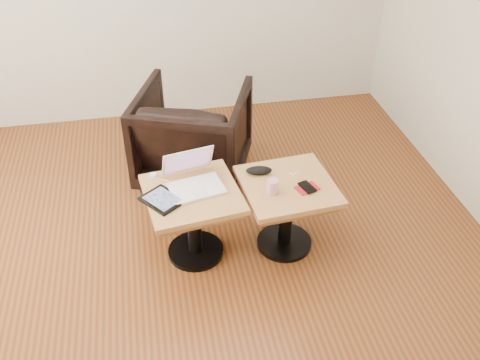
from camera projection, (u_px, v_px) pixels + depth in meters
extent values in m
cube|color=#592813|center=(177.00, 278.00, 3.52)|extent=(4.50, 4.50, 0.01)
cylinder|color=black|center=(196.00, 251.00, 3.70)|extent=(0.38, 0.38, 0.03)
cylinder|color=black|center=(194.00, 224.00, 3.55)|extent=(0.10, 0.10, 0.46)
cube|color=brown|center=(192.00, 199.00, 3.43)|extent=(0.61, 0.61, 0.04)
cube|color=#AB6F43|center=(192.00, 194.00, 3.41)|extent=(0.66, 0.66, 0.04)
cylinder|color=black|center=(284.00, 242.00, 3.77)|extent=(0.38, 0.38, 0.03)
cylinder|color=black|center=(286.00, 215.00, 3.62)|extent=(0.10, 0.10, 0.46)
cube|color=brown|center=(288.00, 191.00, 3.50)|extent=(0.58, 0.58, 0.04)
cube|color=#AB6F43|center=(288.00, 186.00, 3.47)|extent=(0.64, 0.64, 0.04)
cube|color=white|center=(197.00, 189.00, 3.41)|extent=(0.38, 0.30, 0.02)
cube|color=silver|center=(195.00, 184.00, 3.43)|extent=(0.29, 0.17, 0.00)
cube|color=silver|center=(200.00, 193.00, 3.35)|extent=(0.10, 0.08, 0.00)
cube|color=white|center=(188.00, 161.00, 3.46)|extent=(0.35, 0.16, 0.21)
cube|color=#963636|center=(188.00, 161.00, 3.46)|extent=(0.31, 0.14, 0.17)
cube|color=black|center=(162.00, 200.00, 3.32)|extent=(0.31, 0.32, 0.02)
cube|color=#191E38|center=(162.00, 199.00, 3.31)|extent=(0.25, 0.26, 0.00)
cube|color=white|center=(153.00, 176.00, 3.51)|extent=(0.05, 0.05, 0.02)
ellipsoid|color=black|center=(259.00, 170.00, 3.54)|extent=(0.18, 0.10, 0.05)
cylinder|color=#C24165|center=(272.00, 187.00, 3.36)|extent=(0.09, 0.09, 0.10)
sphere|color=white|center=(293.00, 175.00, 3.53)|extent=(0.01, 0.01, 0.01)
sphere|color=white|center=(295.00, 173.00, 3.54)|extent=(0.01, 0.01, 0.01)
sphere|color=white|center=(291.00, 174.00, 3.54)|extent=(0.01, 0.01, 0.01)
cylinder|color=white|center=(293.00, 176.00, 3.53)|extent=(0.07, 0.04, 0.00)
cube|color=#A11433|center=(307.00, 188.00, 3.42)|extent=(0.17, 0.14, 0.01)
cube|color=black|center=(307.00, 187.00, 3.41)|extent=(0.10, 0.14, 0.01)
imported|color=black|center=(193.00, 135.00, 4.24)|extent=(1.06, 1.08, 0.77)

